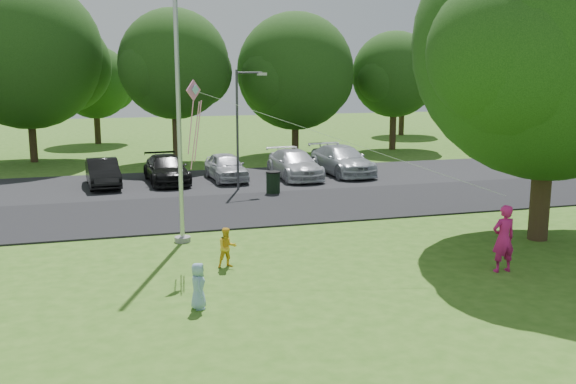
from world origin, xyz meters
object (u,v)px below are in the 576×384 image
object	(u,v)px
big_tree	(550,49)
kite	(205,110)
trash_can	(273,183)
child_blue	(198,286)
street_lamp	(242,119)
flagpole	(178,108)
woman	(503,239)
child_yellow	(227,248)

from	to	relation	value
big_tree	kite	size ratio (longest dim) A/B	1.31
trash_can	child_blue	bearing A→B (deg)	-112.10
street_lamp	kite	bearing A→B (deg)	-121.21
flagpole	big_tree	bearing A→B (deg)	-15.34
trash_can	street_lamp	bearing A→B (deg)	129.23
street_lamp	kite	world-z (taller)	street_lamp
street_lamp	woman	size ratio (longest dim) A/B	2.92
flagpole	kite	bearing A→B (deg)	-78.76
flagpole	big_tree	world-z (taller)	big_tree
woman	child_blue	world-z (taller)	woman
street_lamp	trash_can	bearing A→B (deg)	-64.55
trash_can	woman	distance (m)	12.54
big_tree	child_yellow	bearing A→B (deg)	-179.75
child_blue	kite	bearing A→B (deg)	-9.13
street_lamp	woman	bearing A→B (deg)	-86.78
street_lamp	child_blue	distance (m)	14.71
child_yellow	woman	bearing A→B (deg)	-25.42
flagpole	child_blue	xyz separation A→B (m)	(-0.37, -5.84, -3.63)
street_lamp	trash_can	world-z (taller)	street_lamp
big_tree	woman	bearing A→B (deg)	-140.13
street_lamp	child_blue	world-z (taller)	street_lamp
big_tree	child_blue	world-z (taller)	big_tree
trash_can	kite	world-z (taller)	kite
flagpole	child_yellow	size ratio (longest dim) A/B	9.02
trash_can	kite	distance (m)	10.62
big_tree	child_blue	bearing A→B (deg)	-165.41
flagpole	child_yellow	xyz separation A→B (m)	(0.84, -2.99, -3.61)
trash_can	child_yellow	size ratio (longest dim) A/B	0.90
street_lamp	woman	world-z (taller)	street_lamp
flagpole	trash_can	bearing A→B (deg)	54.87
flagpole	street_lamp	distance (m)	8.90
trash_can	big_tree	distance (m)	12.62
street_lamp	child_blue	size ratio (longest dim) A/B	4.97
child_yellow	flagpole	bearing A→B (deg)	99.57
flagpole	street_lamp	world-z (taller)	flagpole
kite	big_tree	bearing A→B (deg)	-44.64
street_lamp	woman	xyz separation A→B (m)	(4.12, -13.47, -2.28)
big_tree	woman	xyz separation A→B (m)	(-2.96, -2.47, -5.00)
woman	child_yellow	xyz separation A→B (m)	(-6.95, 2.43, -0.35)
trash_can	child_blue	xyz separation A→B (m)	(-5.11, -12.58, 0.03)
big_tree	woman	world-z (taller)	big_tree
big_tree	child_yellow	size ratio (longest dim) A/B	9.25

